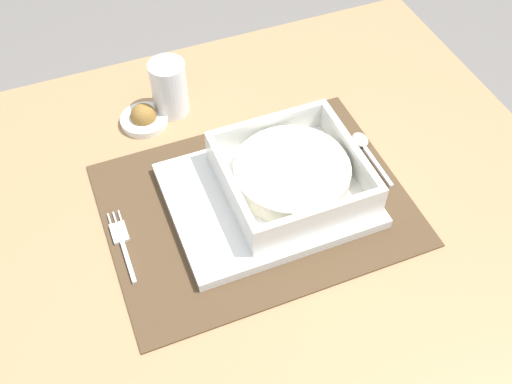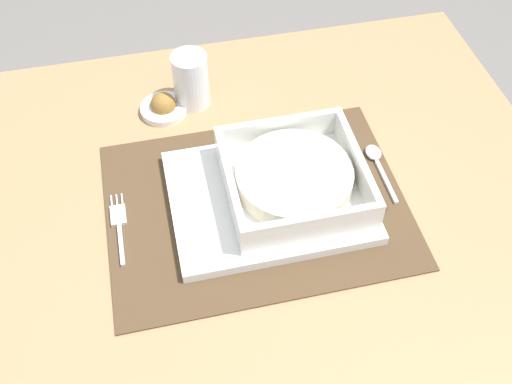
% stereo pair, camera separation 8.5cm
% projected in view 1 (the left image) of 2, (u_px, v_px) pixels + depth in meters
% --- Properties ---
extents(dining_table, '(0.96, 0.77, 0.74)m').
position_uv_depth(dining_table, '(247.00, 242.00, 0.96)').
color(dining_table, '#A37A51').
rests_on(dining_table, ground).
extents(placemat, '(0.43, 0.33, 0.00)m').
position_uv_depth(placemat, '(256.00, 204.00, 0.88)').
color(placemat, '#4C3823').
rests_on(placemat, dining_table).
extents(serving_plate, '(0.29, 0.23, 0.02)m').
position_uv_depth(serving_plate, '(268.00, 195.00, 0.88)').
color(serving_plate, white).
rests_on(serving_plate, placemat).
extents(porridge_bowl, '(0.20, 0.20, 0.05)m').
position_uv_depth(porridge_bowl, '(292.00, 175.00, 0.86)').
color(porridge_bowl, white).
rests_on(porridge_bowl, serving_plate).
extents(fork, '(0.02, 0.13, 0.00)m').
position_uv_depth(fork, '(122.00, 240.00, 0.83)').
color(fork, silver).
rests_on(fork, placemat).
extents(spoon, '(0.02, 0.12, 0.01)m').
position_uv_depth(spoon, '(364.00, 145.00, 0.94)').
color(spoon, silver).
rests_on(spoon, placemat).
extents(butter_knife, '(0.01, 0.13, 0.01)m').
position_uv_depth(butter_knife, '(361.00, 168.00, 0.92)').
color(butter_knife, black).
rests_on(butter_knife, placemat).
extents(bread_knife, '(0.01, 0.14, 0.01)m').
position_uv_depth(bread_knife, '(350.00, 178.00, 0.90)').
color(bread_knife, '#59331E').
rests_on(bread_knife, placemat).
extents(drinking_glass, '(0.06, 0.06, 0.10)m').
position_uv_depth(drinking_glass, '(170.00, 91.00, 0.98)').
color(drinking_glass, white).
rests_on(drinking_glass, dining_table).
extents(condiment_saucer, '(0.08, 0.08, 0.04)m').
position_uv_depth(condiment_saucer, '(144.00, 118.00, 0.98)').
color(condiment_saucer, white).
rests_on(condiment_saucer, dining_table).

